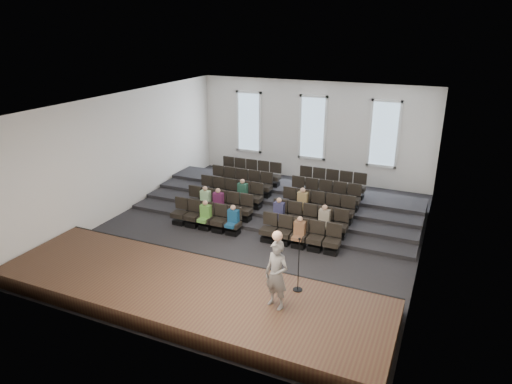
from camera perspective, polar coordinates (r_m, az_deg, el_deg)
ground at (r=17.79m, az=0.09°, el=-4.93°), size 14.00×14.00×0.00m
ceiling at (r=16.29m, az=0.10°, el=11.22°), size 12.00×14.00×0.02m
wall_back at (r=23.26m, az=7.11°, el=7.53°), size 12.00×0.04×5.00m
wall_front at (r=11.27m, az=-14.50°, el=-7.21°), size 12.00×0.04×5.00m
wall_left at (r=19.97m, az=-15.99°, el=4.76°), size 0.04×14.00×5.00m
wall_right at (r=15.60m, az=20.80°, el=-0.09°), size 0.04×14.00×5.00m
stage at (r=13.72m, az=-8.69°, el=-12.26°), size 11.80×3.60×0.50m
stage_lip at (r=15.02m, az=-5.08°, el=-9.01°), size 11.80×0.06×0.52m
risers at (r=20.42m, az=3.66°, el=-0.95°), size 11.80×4.80×0.60m
seating_rows at (r=18.82m, az=1.97°, el=-1.22°), size 6.80×4.70×1.67m
windows at (r=23.15m, az=7.08°, el=7.98°), size 8.44×0.10×3.24m
audience at (r=17.82m, az=-0.11°, el=-2.02°), size 5.45×2.64×1.10m
speaker at (r=12.05m, az=2.60°, el=-10.31°), size 0.80×0.65×1.91m
mic_stand at (r=13.00m, az=5.30°, el=-10.27°), size 0.27×0.27×1.64m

